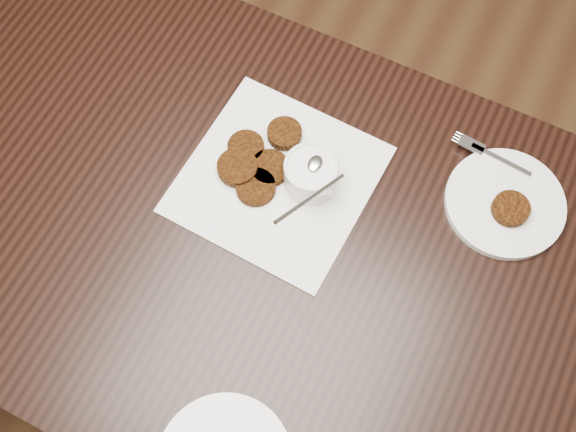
{
  "coord_description": "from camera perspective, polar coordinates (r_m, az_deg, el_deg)",
  "views": [
    {
      "loc": [
        0.26,
        -0.31,
        1.8
      ],
      "look_at": [
        0.07,
        0.07,
        0.8
      ],
      "focal_mm": 42.25,
      "sensor_mm": 36.0,
      "label": 1
    }
  ],
  "objects": [
    {
      "name": "floor",
      "position": [
        1.85,
        -2.99,
        -10.62
      ],
      "size": [
        4.0,
        4.0,
        0.0
      ],
      "primitive_type": "plane",
      "color": "#52361C",
      "rests_on": "ground"
    },
    {
      "name": "table",
      "position": [
        1.5,
        -4.32,
        -5.69
      ],
      "size": [
        1.32,
        0.85,
        0.75
      ],
      "primitive_type": "cube",
      "color": "black",
      "rests_on": "floor"
    },
    {
      "name": "plate_with_patty",
      "position": [
        1.2,
        17.88,
        1.2
      ],
      "size": [
        0.22,
        0.22,
        0.03
      ],
      "primitive_type": null,
      "rotation": [
        0.0,
        0.0,
        -0.1
      ],
      "color": "white",
      "rests_on": "table"
    },
    {
      "name": "sauce_ramekin",
      "position": [
        1.11,
        1.98,
        4.29
      ],
      "size": [
        0.15,
        0.15,
        0.13
      ],
      "primitive_type": null,
      "rotation": [
        0.0,
        0.0,
        -0.28
      ],
      "color": "white",
      "rests_on": "napkin"
    },
    {
      "name": "napkin",
      "position": [
        1.17,
        -0.88,
        3.11
      ],
      "size": [
        0.32,
        0.32,
        0.0
      ],
      "primitive_type": "cube",
      "rotation": [
        0.0,
        0.0,
        -0.04
      ],
      "color": "white",
      "rests_on": "table"
    },
    {
      "name": "patty_cluster",
      "position": [
        1.18,
        -2.66,
        4.66
      ],
      "size": [
        0.29,
        0.29,
        0.02
      ],
      "primitive_type": null,
      "rotation": [
        0.0,
        0.0,
        -0.33
      ],
      "color": "#562B0B",
      "rests_on": "napkin"
    }
  ]
}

